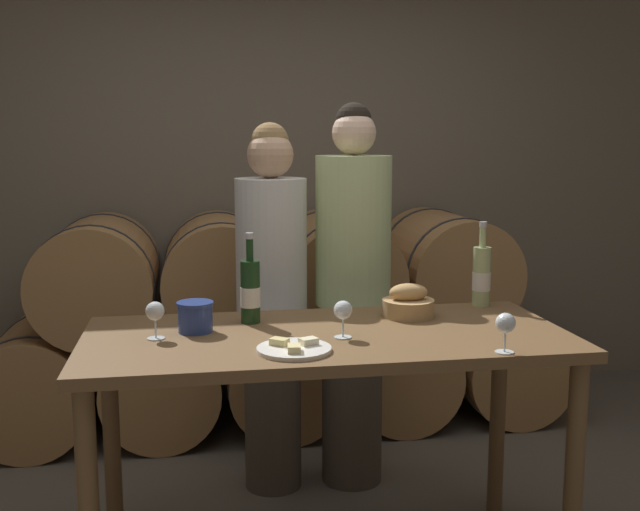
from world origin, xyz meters
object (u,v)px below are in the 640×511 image
Objects in this scene: wine_bottle_white at (482,276)px; bread_basket at (408,304)px; tasting_table at (327,365)px; wine_glass_far_left at (155,313)px; blue_crock at (195,315)px; wine_glass_center at (505,325)px; person_right at (353,294)px; wine_bottle_red at (250,291)px; cheese_plate at (294,348)px; wine_glass_left at (343,312)px; person_left at (272,304)px.

wine_bottle_white is 1.73× the size of bread_basket.
wine_glass_far_left is (-0.59, 0.02, 0.21)m from tasting_table.
bread_basket is at bearing -158.72° from wine_bottle_white.
wine_glass_center is (0.96, -0.42, 0.03)m from blue_crock.
person_right reaches higher than wine_bottle_red.
wine_bottle_red reaches higher than cheese_plate.
wine_glass_center is at bearing -75.69° from person_right.
wine_glass_left is (-0.65, -0.40, -0.03)m from wine_bottle_white.
wine_bottle_red is at bearing 27.77° from wine_glass_far_left.
wine_bottle_white is 1.31m from wine_glass_far_left.
person_left is 0.56m from wine_bottle_red.
wine_glass_left is at bearing -42.33° from wine_bottle_red.
wine_bottle_white is at bearing 7.96° from wine_bottle_red.
person_right is at bearing 39.88° from wine_glass_far_left.
person_left is 0.95× the size of person_right.
tasting_table is 0.49m from blue_crock.
cheese_plate is 0.24m from wine_glass_left.
cheese_plate is at bearing -91.50° from person_left.
wine_glass_far_left is 1.00× the size of wine_glass_left.
wine_bottle_white is at bearing 11.60° from blue_crock.
bread_basket is 1.53× the size of wine_glass_left.
bread_basket is 0.63m from cheese_plate.
wine_glass_center reaches higher than cheese_plate.
tasting_table is 0.28m from cheese_plate.
wine_glass_far_left is 0.63m from wine_glass_left.
wine_glass_far_left reaches higher than blue_crock.
blue_crock is 1.05m from wine_glass_center.
person_left reaches higher than cheese_plate.
wine_glass_far_left and wine_glass_center have the same top height.
tasting_table is 13.09× the size of blue_crock.
bread_basket is (0.80, 0.10, -0.01)m from blue_crock.
blue_crock is 0.65× the size of bread_basket.
bread_basket reaches higher than cheese_plate.
wine_bottle_red is at bearing 137.67° from wine_glass_left.
bread_basket is at bearing 107.21° from wine_glass_center.
wine_bottle_white is at bearing 25.27° from tasting_table.
wine_bottle_white is at bearing 32.56° from cheese_plate.
person_right is 1.00m from cheese_plate.
bread_basket is at bearing -78.71° from person_right.
bread_basket is 0.95m from wine_glass_far_left.
wine_glass_left reaches higher than blue_crock.
wine_glass_far_left is (-0.44, 0.23, 0.08)m from cheese_plate.
bread_basket is (0.35, 0.19, 0.16)m from tasting_table.
blue_crock is at bearing 161.65° from wine_glass_left.
wine_bottle_red is at bearing -104.22° from person_left.
wine_bottle_red is (-0.50, -0.52, 0.13)m from person_right.
wine_glass_left is at bearing -148.51° from wine_bottle_white.
wine_bottle_red reaches higher than wine_glass_far_left.
cheese_plate is 1.86× the size of wine_glass_center.
blue_crock is at bearing 156.19° from wine_glass_center.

